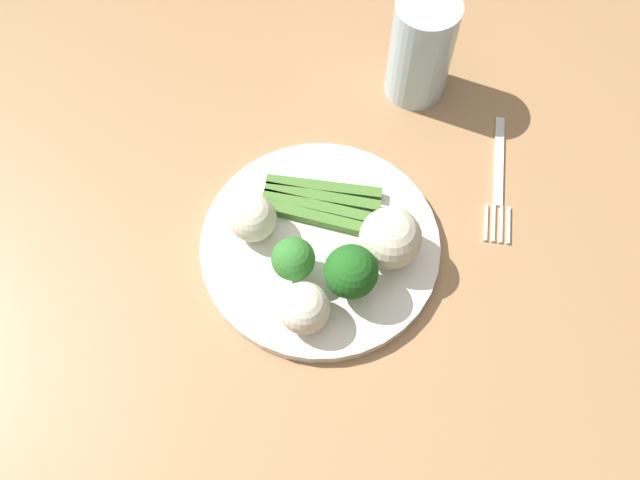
# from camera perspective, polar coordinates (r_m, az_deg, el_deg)

# --- Properties ---
(ground_plane) EXTENTS (6.00, 6.00, 0.02)m
(ground_plane) POSITION_cam_1_polar(r_m,az_deg,el_deg) (1.42, -2.79, -16.93)
(ground_plane) COLOR gray
(dining_table) EXTENTS (1.21, 1.03, 0.76)m
(dining_table) POSITION_cam_1_polar(r_m,az_deg,el_deg) (0.78, -4.93, -8.27)
(dining_table) COLOR #9E754C
(dining_table) RESTS_ON ground_plane
(chair) EXTENTS (0.47, 0.47, 0.87)m
(chair) POSITION_cam_1_polar(r_m,az_deg,el_deg) (1.27, -3.57, 18.51)
(chair) COLOR olive
(chair) RESTS_ON ground_plane
(plate) EXTENTS (0.25, 0.25, 0.01)m
(plate) POSITION_cam_1_polar(r_m,az_deg,el_deg) (0.70, 0.00, -0.47)
(plate) COLOR silver
(plate) RESTS_ON dining_table
(asparagus_bundle) EXTENTS (0.13, 0.09, 0.01)m
(asparagus_bundle) POSITION_cam_1_polar(r_m,az_deg,el_deg) (0.70, 0.07, 3.18)
(asparagus_bundle) COLOR #47752D
(asparagus_bundle) RESTS_ON plate
(broccoli_left) EXTENTS (0.04, 0.04, 0.05)m
(broccoli_left) POSITION_cam_1_polar(r_m,az_deg,el_deg) (0.65, -2.31, -1.66)
(broccoli_left) COLOR #609E3D
(broccoli_left) RESTS_ON plate
(broccoli_front_left) EXTENTS (0.05, 0.05, 0.07)m
(broccoli_front_left) POSITION_cam_1_polar(r_m,az_deg,el_deg) (0.63, 2.72, -3.05)
(broccoli_front_left) COLOR #4C7F2B
(broccoli_front_left) RESTS_ON plate
(cauliflower_edge) EXTENTS (0.06, 0.06, 0.06)m
(cauliflower_edge) POSITION_cam_1_polar(r_m,az_deg,el_deg) (0.66, 6.08, 0.16)
(cauliflower_edge) COLOR beige
(cauliflower_edge) RESTS_ON plate
(cauliflower_front) EXTENTS (0.05, 0.05, 0.05)m
(cauliflower_front) POSITION_cam_1_polar(r_m,az_deg,el_deg) (0.68, -5.82, 1.88)
(cauliflower_front) COLOR beige
(cauliflower_front) RESTS_ON plate
(cauliflower_back_right) EXTENTS (0.05, 0.05, 0.05)m
(cauliflower_back_right) POSITION_cam_1_polar(r_m,az_deg,el_deg) (0.63, -1.39, -5.87)
(cauliflower_back_right) COLOR silver
(cauliflower_back_right) RESTS_ON plate
(fork) EXTENTS (0.06, 0.16, 0.00)m
(fork) POSITION_cam_1_polar(r_m,az_deg,el_deg) (0.77, 15.08, 5.04)
(fork) COLOR silver
(fork) RESTS_ON dining_table
(water_glass) EXTENTS (0.07, 0.07, 0.13)m
(water_glass) POSITION_cam_1_polar(r_m,az_deg,el_deg) (0.78, 8.68, 15.87)
(water_glass) COLOR silver
(water_glass) RESTS_ON dining_table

